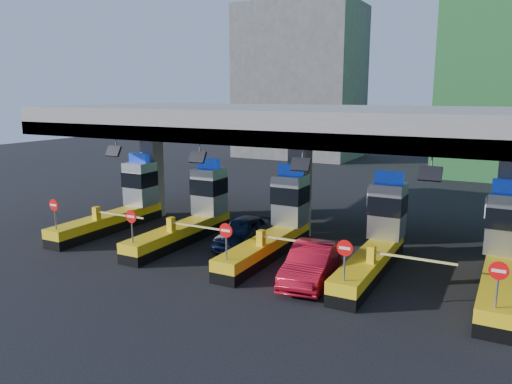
% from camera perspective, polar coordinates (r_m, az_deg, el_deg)
% --- Properties ---
extents(ground, '(120.00, 120.00, 0.00)m').
position_cam_1_polar(ground, '(24.85, 2.18, -6.86)').
color(ground, black).
rests_on(ground, ground).
extents(toll_canopy, '(28.00, 12.09, 7.00)m').
position_cam_1_polar(toll_canopy, '(26.28, 5.03, 7.74)').
color(toll_canopy, slate).
rests_on(toll_canopy, ground).
extents(toll_lane_far_left, '(4.43, 8.00, 4.16)m').
position_cam_1_polar(toll_lane_far_left, '(30.23, -14.90, -1.21)').
color(toll_lane_far_left, black).
rests_on(toll_lane_far_left, ground).
extents(toll_lane_left, '(4.43, 8.00, 4.16)m').
position_cam_1_polar(toll_lane_left, '(27.14, -7.09, -2.31)').
color(toll_lane_left, black).
rests_on(toll_lane_left, ground).
extents(toll_lane_center, '(4.43, 8.00, 4.16)m').
position_cam_1_polar(toll_lane_center, '(24.69, 2.49, -3.60)').
color(toll_lane_center, black).
rests_on(toll_lane_center, ground).
extents(toll_lane_right, '(4.43, 8.00, 4.16)m').
position_cam_1_polar(toll_lane_right, '(23.08, 13.82, -4.99)').
color(toll_lane_right, black).
rests_on(toll_lane_right, ground).
extents(toll_lane_far_right, '(4.43, 8.00, 4.16)m').
position_cam_1_polar(toll_lane_far_right, '(22.49, 26.32, -6.28)').
color(toll_lane_far_right, black).
rests_on(toll_lane_far_right, ground).
extents(bg_building_concrete, '(14.00, 10.00, 18.00)m').
position_cam_1_polar(bg_building_concrete, '(62.22, 5.09, 12.38)').
color(bg_building_concrete, '#4C4C49').
rests_on(bg_building_concrete, ground).
extents(van, '(1.98, 4.45, 1.49)m').
position_cam_1_polar(van, '(25.64, -1.46, -4.54)').
color(van, black).
rests_on(van, ground).
extents(red_car, '(2.22, 4.93, 1.57)m').
position_cam_1_polar(red_car, '(21.00, 6.39, -8.10)').
color(red_car, '#AB0D1D').
rests_on(red_car, ground).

